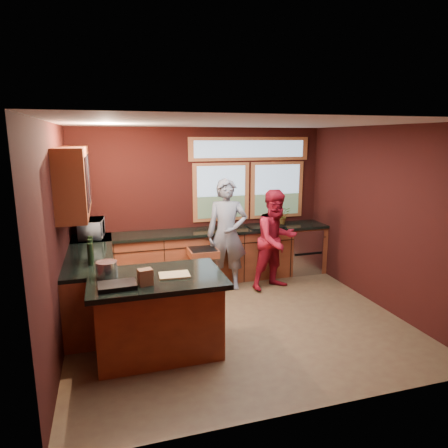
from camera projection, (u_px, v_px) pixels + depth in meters
name	position (u px, v px, depth m)	size (l,w,h in m)	color
floor	(237.00, 320.00, 5.62)	(4.50, 4.50, 0.00)	brown
room_shell	(188.00, 192.00, 5.38)	(4.52, 4.02, 2.71)	black
back_counter	(218.00, 254.00, 7.17)	(4.50, 0.64, 0.93)	maroon
left_counter	(91.00, 282.00, 5.78)	(0.64, 2.30, 0.93)	maroon
island	(158.00, 313.00, 4.73)	(1.55, 1.05, 0.95)	maroon
person_grey	(227.00, 235.00, 6.66)	(0.68, 0.45, 1.87)	slate
person_red	(276.00, 240.00, 6.67)	(0.82, 0.64, 1.69)	maroon
microwave	(92.00, 229.00, 6.45)	(0.55, 0.37, 0.30)	#999999
potted_plant	(282.00, 216.00, 7.44)	(0.29, 0.25, 0.32)	#999999
paper_towel	(221.00, 221.00, 7.06)	(0.12, 0.12, 0.28)	silver
cutting_board	(174.00, 275.00, 4.64)	(0.35, 0.25, 0.02)	tan
stock_pot	(107.00, 269.00, 4.60)	(0.24, 0.24, 0.18)	silver
paper_bag	(145.00, 277.00, 4.34)	(0.15, 0.12, 0.18)	brown
black_tray	(117.00, 286.00, 4.27)	(0.40, 0.28, 0.05)	black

